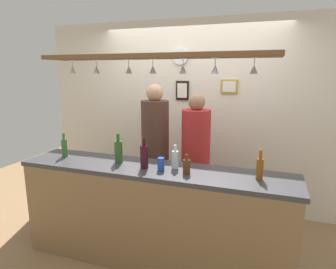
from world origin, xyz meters
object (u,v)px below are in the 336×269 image
Objects in this scene: bottle_soda_clear at (175,159)px; bottle_wine_dark_red at (144,156)px; person_middle_red_shirt at (196,150)px; picture_frame_crest at (182,90)px; bottle_beer_amber_tall at (260,168)px; wall_clock at (180,56)px; picture_frame_upper_small at (229,87)px; bottle_beer_green_import at (64,147)px; bottle_beer_brown_stubby at (187,166)px; drink_can at (161,164)px; person_left_brown_shirt at (155,141)px; bottle_champagne_green at (118,151)px.

bottle_wine_dark_red is at bearing -162.02° from bottle_soda_clear.
picture_frame_crest is (-0.36, 0.63, 0.65)m from person_middle_red_shirt.
wall_clock reaches higher than bottle_beer_amber_tall.
person_middle_red_shirt is 0.99m from picture_frame_upper_small.
bottle_soda_clear is 0.29m from bottle_wine_dark_red.
bottle_beer_amber_tall is 1.86m from picture_frame_crest.
bottle_beer_amber_tall is at bearing -51.48° from picture_frame_crest.
picture_frame_crest reaches higher than bottle_soda_clear.
picture_frame_crest is (-1.11, 1.39, 0.55)m from bottle_beer_amber_tall.
picture_frame_upper_small is 0.77m from wall_clock.
person_middle_red_shirt is 0.88m from bottle_wine_dark_red.
bottle_beer_green_import is at bearing -122.91° from wall_clock.
bottle_beer_brown_stubby is 0.25m from drink_can.
bottle_beer_brown_stubby is at bearing -52.61° from person_left_brown_shirt.
picture_frame_crest is at bearing 76.07° from person_left_brown_shirt.
bottle_beer_brown_stubby is 1.65m from picture_frame_crest.
bottle_soda_clear is at bearing -76.05° from picture_frame_crest.
drink_can is at bearing -79.80° from wall_clock.
picture_frame_upper_small is at bearing 74.43° from drink_can.
picture_frame_upper_small is at bearing 41.54° from bottle_beer_green_import.
bottle_wine_dark_red is at bearing -13.80° from bottle_champagne_green.
picture_frame_upper_small is (0.64, 0.00, 0.06)m from picture_frame_crest.
bottle_wine_dark_red is at bearing -86.52° from wall_clock.
drink_can is 0.55× the size of picture_frame_upper_small.
wall_clock is at bearing 129.39° from bottle_beer_amber_tall.
wall_clock reaches higher than person_middle_red_shirt.
person_left_brown_shirt is at bearing 44.49° from bottle_beer_green_import.
bottle_beer_amber_tall is (0.75, -0.76, 0.10)m from person_middle_red_shirt.
drink_can is (-0.25, 0.01, -0.01)m from bottle_beer_brown_stubby.
person_left_brown_shirt is at bearing -101.47° from wall_clock.
bottle_soda_clear is 0.88× the size of picture_frame_crest.
bottle_champagne_green is 1.49m from picture_frame_crest.
person_left_brown_shirt is at bearing 82.01° from bottle_champagne_green.
wall_clock is at bearing -179.47° from picture_frame_upper_small.
person_left_brown_shirt is at bearing -180.00° from person_middle_red_shirt.
picture_frame_upper_small reaches higher than person_left_brown_shirt.
bottle_champagne_green reaches higher than bottle_beer_amber_tall.
picture_frame_upper_small is at bearing 0.00° from picture_frame_crest.
bottle_beer_green_import is at bearing 176.00° from drink_can.
bottle_beer_green_import is 0.98m from bottle_wine_dark_red.
wall_clock reaches higher than picture_frame_crest.
drink_can is at bearing 178.55° from bottle_beer_brown_stubby.
bottle_wine_dark_red is 1.54m from picture_frame_crest.
bottle_beer_brown_stubby is 0.82× the size of picture_frame_upper_small.
bottle_beer_brown_stubby is (0.14, -0.11, -0.02)m from bottle_soda_clear.
wall_clock is at bearing 80.41° from bottle_champagne_green.
bottle_champagne_green is at bearing 172.80° from bottle_beer_brown_stubby.
bottle_champagne_green is (-0.74, 0.09, 0.05)m from bottle_beer_brown_stubby.
bottle_beer_amber_tall is at bearing -50.61° from wall_clock.
bottle_wine_dark_red is (-0.30, -0.82, 0.12)m from person_middle_red_shirt.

